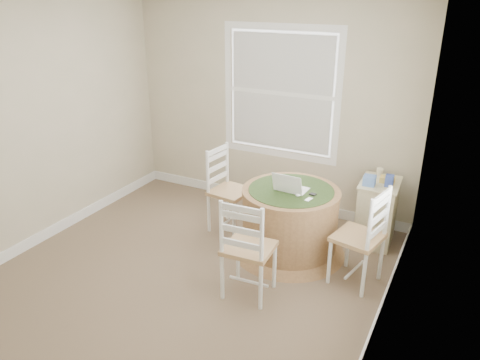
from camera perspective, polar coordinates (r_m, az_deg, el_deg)
The scene contains 14 objects.
room at distance 4.20m, azimuth -3.43°, elevation 4.42°, with size 3.64×3.64×2.64m.
round_table at distance 4.86m, azimuth 6.10°, elevation -4.67°, with size 1.18×1.18×0.71m.
chair_left at distance 5.25m, azimuth -1.18°, elevation -1.37°, with size 0.42×0.40×0.95m, color white, non-canonical shape.
chair_near at distance 4.16m, azimuth 1.10°, elevation -8.23°, with size 0.42×0.40×0.95m, color white, non-canonical shape.
chair_right at distance 4.45m, azimuth 14.18°, elevation -6.73°, with size 0.42×0.40×0.95m, color white, non-canonical shape.
laptop at distance 4.70m, azimuth 6.21°, elevation -0.96°, with size 0.32×0.29×0.22m.
mouse at distance 4.61m, azimuth 7.16°, elevation -1.76°, with size 0.06×0.09×0.03m, color white.
phone at distance 4.53m, azimuth 8.36°, elevation -2.42°, with size 0.04×0.09×0.02m, color #B7BABF.
keys at distance 4.63m, azimuth 8.86°, elevation -1.80°, with size 0.06×0.05×0.03m, color black.
corner_chest at distance 5.26m, azimuth 16.31°, elevation -3.77°, with size 0.42×0.55×0.70m.
tissue_box at distance 5.00m, azimuth 15.61°, elevation -0.02°, with size 0.12×0.12×0.10m, color #5C85D3.
box_yellow at distance 5.12m, azimuth 17.46°, elevation 0.04°, with size 0.15×0.10×0.06m, color #E0BA4F.
box_blue at distance 5.02m, azimuth 17.67°, elevation -0.04°, with size 0.08×0.08×0.12m, color #34499C.
cup_cream at distance 5.24m, azimuth 16.68°, elevation 0.85°, with size 0.07×0.07×0.09m, color beige.
Camera 1 is at (2.22, -3.26, 2.60)m, focal length 35.00 mm.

